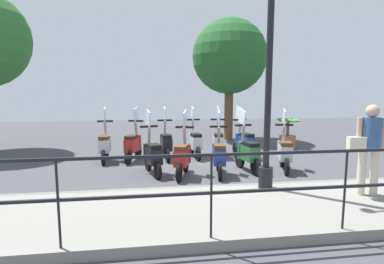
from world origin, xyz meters
TOP-DOWN VIEW (x-y plane):
  - ground_plane at (0.00, 0.00)m, footprint 28.00×28.00m
  - promenade_walkway at (-3.15, 0.00)m, footprint 2.20×20.00m
  - fence_railing at (-4.20, -0.00)m, footprint 0.04×16.03m
  - lamp_post_near at (-2.40, -0.54)m, footprint 0.26×0.90m
  - pedestrian_with_bag at (-3.02, -2.15)m, footprint 0.37×0.66m
  - tree_distant at (4.48, -1.65)m, footprint 3.04×3.04m
  - potted_palm at (2.18, -3.18)m, footprint 1.06×0.66m
  - scooter_near_0 at (-0.75, -1.69)m, footprint 1.20×0.55m
  - scooter_near_1 at (-0.67, -0.77)m, footprint 1.23×0.47m
  - scooter_near_2 at (-0.91, 0.01)m, footprint 1.22×0.47m
  - scooter_near_3 at (-0.90, 0.88)m, footprint 1.20×0.55m
  - scooter_near_4 at (-0.63, 1.57)m, footprint 1.21×0.53m
  - scooter_far_0 at (0.84, -1.17)m, footprint 1.21×0.52m
  - scooter_far_1 at (1.03, -0.41)m, footprint 1.23×0.47m
  - scooter_far_2 at (1.07, 0.29)m, footprint 1.23×0.44m
  - scooter_far_3 at (0.97, 1.15)m, footprint 1.23×0.44m
  - scooter_far_4 at (0.90, 2.10)m, footprint 1.20×0.55m
  - scooter_far_5 at (0.92, 2.88)m, footprint 1.23×0.44m

SIDE VIEW (x-z plane):
  - ground_plane at x=0.00m, z-range 0.00..0.00m
  - promenade_walkway at x=-3.15m, z-range 0.00..0.15m
  - potted_palm at x=2.18m, z-range -0.08..0.97m
  - scooter_near_0 at x=-0.75m, z-range -0.29..1.25m
  - scooter_near_1 at x=-0.67m, z-range -0.29..1.25m
  - scooter_near_2 at x=-0.91m, z-range -0.29..1.25m
  - scooter_near_3 at x=-0.90m, z-range -0.29..1.25m
  - scooter_near_4 at x=-0.63m, z-range -0.29..1.25m
  - scooter_far_0 at x=0.84m, z-range -0.29..1.25m
  - scooter_far_1 at x=1.03m, z-range -0.29..1.25m
  - scooter_far_2 at x=1.07m, z-range -0.29..1.25m
  - scooter_far_3 at x=0.97m, z-range -0.29..1.25m
  - scooter_far_4 at x=0.90m, z-range -0.29..1.25m
  - scooter_far_5 at x=0.92m, z-range -0.29..1.25m
  - fence_railing at x=-4.20m, z-range 0.38..1.44m
  - pedestrian_with_bag at x=-3.02m, z-range 0.28..1.87m
  - lamp_post_near at x=-2.40m, z-range -0.10..4.25m
  - tree_distant at x=4.48m, z-range 0.92..5.86m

